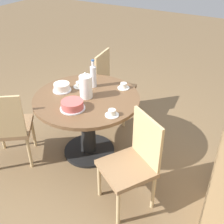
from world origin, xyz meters
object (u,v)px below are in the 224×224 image
at_px(chair_a, 9,126).
at_px(cup_b, 124,86).
at_px(cake_second, 62,87).
at_px(cake_main, 72,105).
at_px(chair_c, 112,85).
at_px(cup_c, 79,85).
at_px(cup_a, 112,113).
at_px(chair_b, 133,161).
at_px(water_bottle, 93,76).
at_px(coffee_pot, 86,86).

height_order(chair_a, cup_b, chair_a).
bearing_deg(cake_second, cake_main, 52.89).
height_order(chair_c, cup_c, chair_c).
xyz_separation_m(chair_a, cup_a, (-0.37, 1.01, 0.28)).
distance_m(cake_second, cup_b, 0.66).
distance_m(chair_b, cake_main, 0.78).
height_order(chair_c, cake_main, chair_c).
distance_m(cup_b, cup_c, 0.48).
bearing_deg(cake_main, cup_a, 102.86).
xyz_separation_m(chair_a, cake_second, (-0.52, 0.31, 0.30)).
relative_size(chair_b, water_bottle, 2.88).
relative_size(cake_second, cup_b, 1.52).
bearing_deg(chair_c, cake_second, 163.46).
distance_m(coffee_pot, cup_c, 0.26).
bearing_deg(cup_a, cake_main, -77.14).
height_order(coffee_pot, cup_a, coffee_pot).
relative_size(coffee_pot, cup_a, 2.12).
distance_m(cake_second, cup_a, 0.72).
bearing_deg(cake_main, water_bottle, -170.90).
distance_m(cake_main, cake_second, 0.40).
bearing_deg(chair_c, coffee_pot, -175.38).
bearing_deg(chair_b, coffee_pot, -175.66).
bearing_deg(cake_main, cup_b, 159.99).
relative_size(water_bottle, cake_main, 1.27).
bearing_deg(water_bottle, coffee_pot, 15.18).
height_order(chair_b, cake_main, chair_b).
bearing_deg(cup_b, cup_a, 16.74).
bearing_deg(chair_a, cup_c, -158.35).
height_order(coffee_pot, cake_main, coffee_pot).
relative_size(cup_b, cup_c, 1.00).
relative_size(chair_a, chair_b, 1.00).
bearing_deg(coffee_pot, cake_second, -86.14).
bearing_deg(cup_c, chair_c, 176.97).
xyz_separation_m(chair_b, cup_b, (-0.73, -0.49, 0.28)).
xyz_separation_m(chair_a, water_bottle, (-0.77, 0.55, 0.38)).
bearing_deg(chair_a, water_bottle, -162.17).
distance_m(chair_b, coffee_pot, 0.90).
distance_m(cake_main, cup_a, 0.39).
distance_m(cake_second, cup_c, 0.20).
relative_size(cake_second, cup_a, 1.52).
distance_m(water_bottle, cup_c, 0.19).
xyz_separation_m(water_bottle, cup_b, (-0.13, 0.30, -0.10)).
height_order(water_bottle, cake_main, water_bottle).
bearing_deg(cup_b, cake_second, -55.22).
xyz_separation_m(cup_a, cup_c, (-0.31, -0.59, 0.00)).
relative_size(cup_a, cup_c, 1.00).
bearing_deg(chair_a, cake_main, 167.42).
height_order(cake_main, cake_second, cake_second).
bearing_deg(cake_main, cup_c, -152.60).
distance_m(chair_a, cup_c, 0.85).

